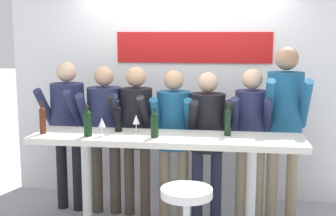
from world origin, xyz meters
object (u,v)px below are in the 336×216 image
person_center (174,128)px  wine_bottle_4 (228,121)px  wine_glass_0 (102,123)px  person_left (105,124)px  wine_bottle_1 (118,117)px  person_center_left (136,125)px  person_right (251,128)px  person_center_right (207,131)px  tasting_table (167,151)px  wine_bottle_2 (43,119)px  person_far_left (68,120)px  wine_bottle_0 (88,122)px  wine_bottle_3 (155,123)px  wine_glass_1 (136,120)px  person_far_right (285,115)px

person_center → wine_bottle_4: 0.77m
wine_glass_0 → person_left: bearing=103.7°
wine_bottle_1 → person_center_left: bearing=77.8°
person_right → person_left: bearing=-175.8°
person_left → person_center_right: (1.12, -0.03, -0.03)m
wine_bottle_1 → tasting_table: bearing=-13.9°
wine_bottle_2 → wine_glass_0: wine_bottle_2 is taller
person_far_left → wine_bottle_0: (0.47, -0.74, 0.13)m
person_right → wine_bottle_4: (-0.24, -0.53, 0.17)m
person_center_left → wine_bottle_1: (-0.09, -0.41, 0.15)m
person_center_left → person_right: size_ratio=1.01×
person_left → wine_bottle_2: size_ratio=5.15×
tasting_table → wine_bottle_3: wine_bottle_3 is taller
person_left → wine_glass_1: size_ratio=9.27×
tasting_table → wine_glass_0: wine_glass_0 is taller
person_far_right → person_far_left: bearing=179.3°
tasting_table → wine_bottle_1: (-0.50, 0.12, 0.29)m
person_far_left → person_left: size_ratio=1.02×
person_right → wine_bottle_3: bearing=-139.6°
wine_bottle_3 → person_center_right: bearing=54.1°
person_far_left → wine_bottle_3: person_far_left is taller
person_center → person_center_right: person_center is taller
wine_bottle_0 → person_far_right: bearing=21.4°
person_left → wine_bottle_1: bearing=-59.2°
wine_bottle_3 → wine_bottle_1: bearing=152.4°
person_center_left → person_center_right: size_ratio=1.03×
person_far_left → wine_bottle_1: person_far_left is taller
person_center → wine_bottle_0: size_ratio=5.50×
wine_bottle_0 → wine_glass_1: wine_bottle_0 is taller
wine_bottle_1 → wine_bottle_4: wine_bottle_4 is taller
person_center_left → wine_bottle_2: size_ratio=5.15×
tasting_table → wine_bottle_4: wine_bottle_4 is taller
person_far_left → person_center_right: 1.56m
wine_bottle_2 → wine_bottle_4: wine_bottle_2 is taller
person_center_left → person_far_left: bearing=-176.5°
person_left → wine_glass_1: person_left is taller
wine_bottle_3 → wine_glass_0: (-0.50, -0.02, -0.01)m
wine_bottle_4 → person_center_left: bearing=155.2°
person_right → wine_bottle_3: 1.16m
person_right → wine_bottle_2: (-2.00, -0.69, 0.17)m
person_far_left → person_far_right: bearing=9.8°
tasting_table → wine_glass_1: wine_glass_1 is taller
person_far_right → person_left: bearing=-179.4°
tasting_table → wine_bottle_2: (-1.19, -0.07, 0.30)m
person_far_left → person_center: size_ratio=1.04×
person_left → person_center_right: size_ratio=1.03×
person_center → person_far_right: (1.15, 0.05, 0.17)m
person_center_left → wine_glass_0: size_ratio=9.28×
person_far_right → wine_bottle_4: (-0.58, -0.53, 0.02)m
person_far_left → person_center_right: person_far_left is taller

